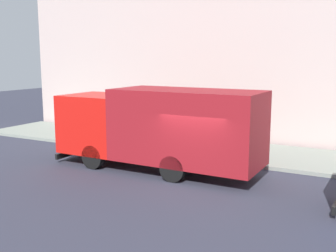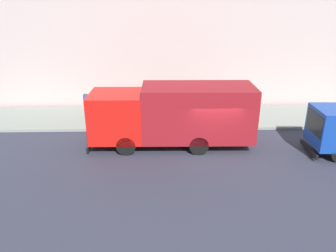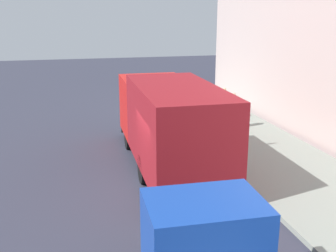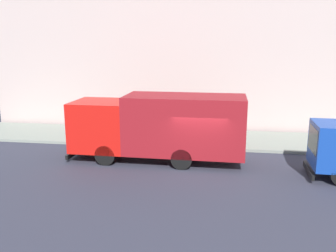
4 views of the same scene
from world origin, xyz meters
name	(u,v)px [view 4 (image 4 of 4)]	position (x,y,z in m)	size (l,w,h in m)	color
ground	(199,169)	(0.00, 0.00, 0.00)	(80.00, 80.00, 0.00)	#313241
sidewalk	(205,139)	(5.19, 0.00, 0.08)	(4.38, 30.00, 0.16)	gray
building_facade	(209,47)	(7.88, 0.00, 5.50)	(0.50, 30.00, 11.01)	beige
large_utility_truck	(159,125)	(0.98, 2.06, 1.81)	(2.70, 8.62, 3.29)	red
pedestrian_walking	(111,120)	(5.14, 5.86, 1.08)	(0.50, 0.50, 1.75)	black
pedestrian_standing	(86,119)	(5.36, 7.59, 1.04)	(0.49, 0.49, 1.68)	#50344F
traffic_cone_orange	(108,135)	(3.78, 5.66, 0.44)	(0.40, 0.40, 0.57)	orange
street_sign_post	(157,119)	(3.47, 2.60, 1.59)	(0.44, 0.08, 2.42)	#4C5156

